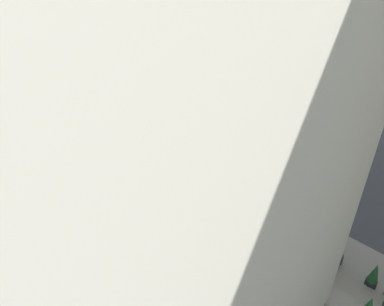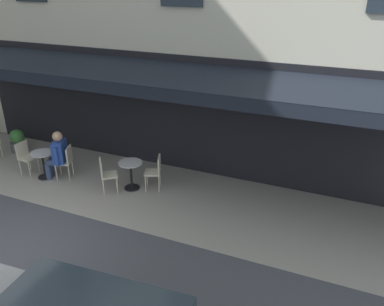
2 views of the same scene
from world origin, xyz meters
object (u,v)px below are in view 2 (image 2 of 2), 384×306
Objects in this scene: cafe_chair_cream_by_window at (105,173)px; cafe_chair_cream_facing_street at (156,170)px; cafe_table_streetside at (131,171)px; cafe_table_mid_terrace at (43,161)px; potted_plant_under_sign at (18,141)px; seated_patron_in_blue at (57,154)px; cafe_chair_cream_near_door at (66,159)px; cafe_chair_cream_under_awning at (25,155)px.

cafe_chair_cream_by_window is 1.25m from cafe_chair_cream_facing_street.
cafe_table_streetside is 0.82× the size of cafe_chair_cream_facing_street.
cafe_chair_cream_facing_street reaches higher than cafe_table_streetside.
cafe_table_mid_terrace is 2.26m from potted_plant_under_sign.
cafe_table_mid_terrace is 0.82× the size of cafe_chair_cream_by_window.
cafe_chair_cream_by_window is at bearing 174.81° from seated_patron_in_blue.
cafe_chair_cream_near_door is 0.27m from seated_patron_in_blue.
potted_plant_under_sign is (1.36, -1.03, -0.21)m from cafe_chair_cream_under_awning.
cafe_chair_cream_under_awning is 1.00× the size of cafe_chair_cream_by_window.
cafe_chair_cream_facing_street is (-1.08, -0.63, 0.00)m from cafe_chair_cream_by_window.
cafe_table_mid_terrace is 0.63m from cafe_chair_cream_under_awning.
potted_plant_under_sign is (4.47, -0.66, -0.15)m from cafe_table_streetside.
potted_plant_under_sign is (2.37, -0.91, -0.38)m from seated_patron_in_blue.
seated_patron_in_blue is at bearing 159.04° from potted_plant_under_sign.
cafe_table_streetside is 2.13m from seated_patron_in_blue.
cafe_chair_cream_near_door is at bearing -170.34° from cafe_chair_cream_under_awning.
seated_patron_in_blue reaches higher than cafe_chair_cream_by_window.
cafe_table_streetside is (-3.12, -0.37, -0.06)m from cafe_chair_cream_under_awning.
cafe_chair_cream_facing_street is at bearing -170.71° from cafe_chair_cream_near_door.
seated_patron_in_blue is at bearing -5.19° from cafe_chair_cream_by_window.
cafe_table_mid_terrace is 2.52m from cafe_table_streetside.
cafe_chair_cream_under_awning is 0.68× the size of seated_patron_in_blue.
cafe_chair_cream_facing_street is at bearing -157.67° from cafe_table_streetside.
cafe_chair_cream_near_door is (-0.59, -0.24, 0.06)m from cafe_table_mid_terrace.
potted_plant_under_sign is at bearing -17.82° from cafe_chair_cream_near_door.
potted_plant_under_sign is at bearing -8.40° from cafe_table_streetside.
cafe_table_mid_terrace is at bearing 22.10° from cafe_chair_cream_near_door.
cafe_chair_cream_under_awning is 1.00× the size of cafe_chair_cream_facing_street.
cafe_table_mid_terrace is 3.14m from cafe_chair_cream_facing_street.
potted_plant_under_sign is at bearing -14.84° from cafe_chair_cream_by_window.
cafe_table_mid_terrace reaches higher than potted_plant_under_sign.
cafe_chair_cream_under_awning is 1.23m from cafe_chair_cream_near_door.
cafe_table_mid_terrace is at bearing 177.22° from cafe_chair_cream_under_awning.
cafe_table_mid_terrace is 0.63m from cafe_chair_cream_near_door.
potted_plant_under_sign is at bearing -4.75° from cafe_chair_cream_facing_street.
cafe_chair_cream_facing_street reaches higher than potted_plant_under_sign.
cafe_chair_cream_near_door and cafe_chair_cream_facing_street have the same top height.
cafe_chair_cream_near_door is 2.71m from potted_plant_under_sign.
cafe_chair_cream_near_door is 2.52m from cafe_chair_cream_facing_street.
cafe_chair_cream_under_awning reaches higher than cafe_table_mid_terrace.
cafe_chair_cream_near_door is at bearing 9.29° from cafe_chair_cream_facing_street.
cafe_chair_cream_facing_street is 5.08m from potted_plant_under_sign.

